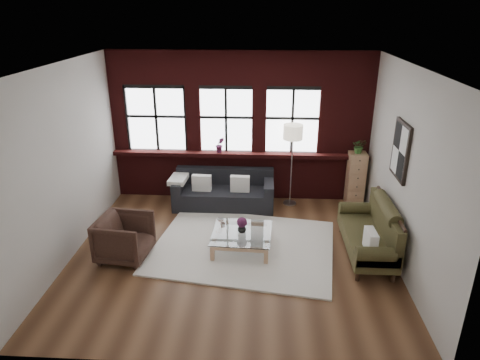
# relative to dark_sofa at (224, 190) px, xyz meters

# --- Properties ---
(floor) EXTENTS (5.50, 5.50, 0.00)m
(floor) POSITION_rel_dark_sofa_xyz_m (0.32, -1.90, -0.38)
(floor) COLOR #4E2F1C
(floor) RESTS_ON ground
(ceiling) EXTENTS (5.50, 5.50, 0.00)m
(ceiling) POSITION_rel_dark_sofa_xyz_m (0.32, -1.90, 2.82)
(ceiling) COLOR white
(ceiling) RESTS_ON ground
(wall_back) EXTENTS (5.50, 0.00, 5.50)m
(wall_back) POSITION_rel_dark_sofa_xyz_m (0.32, 0.60, 1.22)
(wall_back) COLOR #BCB8AF
(wall_back) RESTS_ON ground
(wall_front) EXTENTS (5.50, 0.00, 5.50)m
(wall_front) POSITION_rel_dark_sofa_xyz_m (0.32, -4.40, 1.22)
(wall_front) COLOR #BCB8AF
(wall_front) RESTS_ON ground
(wall_left) EXTENTS (0.00, 5.00, 5.00)m
(wall_left) POSITION_rel_dark_sofa_xyz_m (-2.43, -1.90, 1.22)
(wall_left) COLOR #BCB8AF
(wall_left) RESTS_ON ground
(wall_right) EXTENTS (0.00, 5.00, 5.00)m
(wall_right) POSITION_rel_dark_sofa_xyz_m (3.07, -1.90, 1.22)
(wall_right) COLOR #BCB8AF
(wall_right) RESTS_ON ground
(brick_backwall) EXTENTS (5.50, 0.12, 3.20)m
(brick_backwall) POSITION_rel_dark_sofa_xyz_m (0.32, 0.54, 1.22)
(brick_backwall) COLOR #420F0F
(brick_backwall) RESTS_ON floor
(sill_ledge) EXTENTS (5.50, 0.30, 0.08)m
(sill_ledge) POSITION_rel_dark_sofa_xyz_m (0.32, 0.45, 0.66)
(sill_ledge) COLOR #420F0F
(sill_ledge) RESTS_ON brick_backwall
(window_left) EXTENTS (1.38, 0.10, 1.50)m
(window_left) POSITION_rel_dark_sofa_xyz_m (-1.48, 0.55, 1.37)
(window_left) COLOR black
(window_left) RESTS_ON brick_backwall
(window_mid) EXTENTS (1.38, 0.10, 1.50)m
(window_mid) POSITION_rel_dark_sofa_xyz_m (0.02, 0.55, 1.37)
(window_mid) COLOR black
(window_mid) RESTS_ON brick_backwall
(window_right) EXTENTS (1.38, 0.10, 1.50)m
(window_right) POSITION_rel_dark_sofa_xyz_m (1.42, 0.55, 1.37)
(window_right) COLOR black
(window_right) RESTS_ON brick_backwall
(wall_poster) EXTENTS (0.05, 0.74, 0.94)m
(wall_poster) POSITION_rel_dark_sofa_xyz_m (3.04, -1.60, 1.47)
(wall_poster) COLOR black
(wall_poster) RESTS_ON wall_right
(shag_rug) EXTENTS (3.46, 2.90, 0.03)m
(shag_rug) POSITION_rel_dark_sofa_xyz_m (0.50, -1.67, -0.37)
(shag_rug) COLOR silver
(shag_rug) RESTS_ON floor
(dark_sofa) EXTENTS (2.11, 0.85, 0.76)m
(dark_sofa) POSITION_rel_dark_sofa_xyz_m (0.00, 0.00, 0.00)
(dark_sofa) COLOR black
(dark_sofa) RESTS_ON floor
(pillow_a) EXTENTS (0.41, 0.16, 0.34)m
(pillow_a) POSITION_rel_dark_sofa_xyz_m (-0.45, -0.10, 0.19)
(pillow_a) COLOR white
(pillow_a) RESTS_ON dark_sofa
(pillow_b) EXTENTS (0.40, 0.14, 0.34)m
(pillow_b) POSITION_rel_dark_sofa_xyz_m (0.35, -0.10, 0.19)
(pillow_b) COLOR white
(pillow_b) RESTS_ON dark_sofa
(vintage_settee) EXTENTS (0.81, 1.81, 0.97)m
(vintage_settee) POSITION_rel_dark_sofa_xyz_m (2.62, -1.78, 0.10)
(vintage_settee) COLOR #39351A
(vintage_settee) RESTS_ON floor
(pillow_settee) EXTENTS (0.15, 0.39, 0.34)m
(pillow_settee) POSITION_rel_dark_sofa_xyz_m (2.54, -2.34, 0.21)
(pillow_settee) COLOR white
(pillow_settee) RESTS_ON vintage_settee
(armchair) EXTENTS (0.93, 0.90, 0.76)m
(armchair) POSITION_rel_dark_sofa_xyz_m (-1.49, -2.11, -0.00)
(armchair) COLOR #37231B
(armchair) RESTS_ON floor
(coffee_table) EXTENTS (1.07, 1.07, 0.35)m
(coffee_table) POSITION_rel_dark_sofa_xyz_m (0.48, -1.73, -0.22)
(coffee_table) COLOR tan
(coffee_table) RESTS_ON shag_rug
(vase) EXTENTS (0.17, 0.17, 0.16)m
(vase) POSITION_rel_dark_sofa_xyz_m (0.48, -1.73, 0.03)
(vase) COLOR #B2B2B2
(vase) RESTS_ON coffee_table
(flowers) EXTENTS (0.18, 0.18, 0.18)m
(flowers) POSITION_rel_dark_sofa_xyz_m (0.48, -1.73, 0.15)
(flowers) COLOR #551D41
(flowers) RESTS_ON vase
(drawer_chest) EXTENTS (0.36, 0.36, 1.17)m
(drawer_chest) POSITION_rel_dark_sofa_xyz_m (2.80, 0.26, 0.20)
(drawer_chest) COLOR tan
(drawer_chest) RESTS_ON floor
(potted_plant_top) EXTENTS (0.31, 0.28, 0.31)m
(potted_plant_top) POSITION_rel_dark_sofa_xyz_m (2.80, 0.26, 0.95)
(potted_plant_top) COLOR #2D5923
(potted_plant_top) RESTS_ON drawer_chest
(floor_lamp) EXTENTS (0.40, 0.40, 1.92)m
(floor_lamp) POSITION_rel_dark_sofa_xyz_m (1.42, 0.20, 0.58)
(floor_lamp) COLOR #A5A5A8
(floor_lamp) RESTS_ON floor
(sill_plant) EXTENTS (0.22, 0.19, 0.34)m
(sill_plant) POSITION_rel_dark_sofa_xyz_m (-0.11, 0.42, 0.87)
(sill_plant) COLOR #551D41
(sill_plant) RESTS_ON sill_ledge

